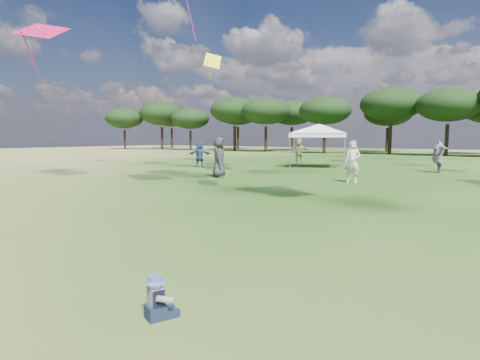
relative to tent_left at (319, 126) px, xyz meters
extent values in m
cylinder|color=black|center=(-41.83, 20.11, -1.05)|extent=(0.35, 0.35, 3.09)
ellipsoid|color=black|center=(-41.83, 20.11, 2.35)|extent=(6.01, 6.01, 3.24)
cylinder|color=black|center=(-35.55, 22.19, -0.85)|extent=(0.40, 0.40, 3.51)
ellipsoid|color=black|center=(-35.55, 22.19, 3.02)|extent=(6.82, 6.82, 3.68)
cylinder|color=black|center=(-29.69, 22.19, -1.14)|extent=(0.33, 0.33, 2.92)
ellipsoid|color=black|center=(-29.69, 22.19, 2.07)|extent=(5.67, 5.67, 3.06)
cylinder|color=black|center=(-21.80, 22.38, -0.85)|extent=(0.40, 0.40, 3.49)
ellipsoid|color=black|center=(-21.80, 22.38, 2.99)|extent=(6.79, 6.79, 3.66)
cylinder|color=black|center=(-16.65, 22.11, -0.94)|extent=(0.38, 0.38, 3.32)
ellipsoid|color=black|center=(-16.65, 22.11, 2.70)|extent=(6.44, 6.44, 3.47)
cylinder|color=black|center=(-8.25, 21.39, -1.03)|extent=(0.36, 0.36, 3.14)
ellipsoid|color=black|center=(-8.25, 21.39, 2.43)|extent=(6.11, 6.11, 3.29)
cylinder|color=black|center=(-1.13, 22.90, -0.87)|extent=(0.40, 0.40, 3.46)
ellipsoid|color=black|center=(-1.13, 22.90, 2.94)|extent=(6.73, 6.73, 3.63)
cylinder|color=black|center=(4.69, 21.72, -1.00)|extent=(0.37, 0.37, 3.21)
ellipsoid|color=black|center=(4.69, 21.72, 2.53)|extent=(6.24, 6.24, 3.36)
cylinder|color=black|center=(-41.67, 30.89, -0.82)|extent=(0.41, 0.41, 3.56)
ellipsoid|color=black|center=(-41.67, 30.89, 3.10)|extent=(6.92, 6.92, 3.73)
cylinder|color=black|center=(-26.83, 30.65, -0.79)|extent=(0.41, 0.41, 3.62)
ellipsoid|color=black|center=(-26.83, 30.65, 3.19)|extent=(7.03, 7.03, 3.79)
cylinder|color=black|center=(-16.13, 28.66, -0.92)|extent=(0.39, 0.39, 3.37)
ellipsoid|color=black|center=(-16.13, 28.66, 2.79)|extent=(6.54, 6.54, 3.53)
cylinder|color=black|center=(-3.26, 30.41, -1.04)|extent=(0.36, 0.36, 3.11)
ellipsoid|color=black|center=(-3.26, 30.41, 2.38)|extent=(6.05, 6.05, 3.26)
cylinder|color=gray|center=(-1.00, -2.00, -1.58)|extent=(0.06, 0.06, 2.05)
cylinder|color=gray|center=(2.00, -1.00, -1.58)|extent=(0.06, 0.06, 2.05)
cylinder|color=gray|center=(-2.00, 1.00, -1.58)|extent=(0.06, 0.06, 2.05)
cylinder|color=gray|center=(1.00, 2.00, -1.58)|extent=(0.06, 0.06, 2.05)
cube|color=white|center=(0.00, 0.00, -0.60)|extent=(4.21, 4.21, 0.25)
pyramid|color=white|center=(0.00, 0.00, 0.12)|extent=(6.42, 6.42, 0.60)
cube|color=#151C30|center=(6.97, -20.89, -2.53)|extent=(0.25, 0.25, 0.15)
cube|color=#151C30|center=(6.96, -20.74, -2.56)|extent=(0.13, 0.19, 0.08)
cube|color=#151C30|center=(7.08, -20.79, -2.56)|extent=(0.13, 0.19, 0.08)
cube|color=white|center=(6.97, -20.89, -2.36)|extent=(0.22, 0.19, 0.19)
cylinder|color=white|center=(6.88, -20.80, -2.36)|extent=(0.13, 0.20, 0.12)
cylinder|color=white|center=(7.10, -20.89, -2.36)|extent=(0.13, 0.20, 0.12)
sphere|color=#E0B293|center=(6.97, -20.89, -2.23)|extent=(0.13, 0.13, 0.13)
cone|color=#5581C7|center=(6.97, -20.89, -2.20)|extent=(0.22, 0.22, 0.02)
cylinder|color=#5581C7|center=(6.97, -20.89, -2.17)|extent=(0.14, 0.14, 0.06)
imported|color=#303135|center=(-1.41, -8.58, -1.66)|extent=(1.01, 1.10, 1.89)
imported|color=beige|center=(-0.35, 7.99, -1.77)|extent=(0.80, 0.93, 1.66)
imported|color=navy|center=(-6.21, -4.18, -1.80)|extent=(1.52, 1.14, 1.60)
imported|color=silver|center=(4.57, -7.33, -1.74)|extent=(0.68, 0.50, 1.73)
imported|color=olive|center=(-3.26, 4.00, -1.67)|extent=(1.78, 0.78, 1.85)
imported|color=#57565C|center=(6.82, -0.12, -1.75)|extent=(1.40, 2.14, 1.70)
plane|color=#BF164D|center=(-6.60, -13.90, 3.72)|extent=(2.55, 2.68, 1.18)
plane|color=#FAFF1A|center=(-7.76, -0.77, 4.64)|extent=(1.53, 1.81, 1.37)
camera|label=1|loc=(9.90, -23.71, -0.73)|focal=30.00mm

